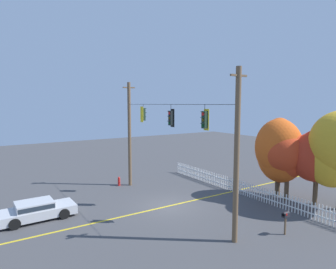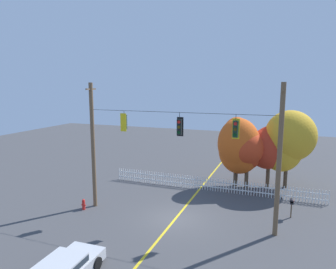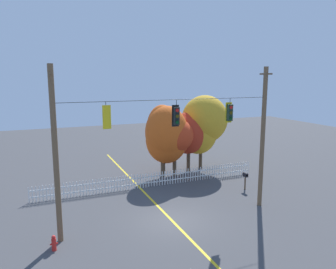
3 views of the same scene
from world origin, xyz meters
The scene contains 13 objects.
ground centered at (0.00, 0.00, 0.00)m, with size 80.00×80.00×0.00m, color #424244.
lane_centerline_stripe centered at (0.00, 0.00, 0.00)m, with size 0.16×36.00×0.01m, color gold.
signal_support_span centered at (0.00, 0.00, 4.57)m, with size 12.83×1.10×8.99m.
traffic_signal_eastbound_side centered at (-3.70, -0.01, 6.34)m, with size 0.43×0.38×1.40m.
traffic_signal_westbound_side centered at (0.25, 0.01, 6.21)m, with size 0.43×0.38×1.53m.
traffic_signal_northbound_secondary centered at (3.75, 0.01, 6.25)m, with size 0.43×0.38×1.49m.
white_picket_fence centered at (1.04, 6.24, 0.56)m, with size 17.74×0.06×1.11m.
autumn_maple_near_fence centered at (2.89, 8.12, 3.69)m, with size 3.66×3.29×6.11m.
autumn_maple_mid centered at (3.35, 8.04, 3.49)m, with size 3.76×3.33×5.40m.
autumn_oak_far_east centered at (5.37, 8.88, 3.58)m, with size 3.52×3.23×5.41m.
parked_car centered at (-2.53, -8.18, 0.61)m, with size 2.13×4.51×1.15m.
fire_hydrant centered at (-6.64, -0.90, 0.39)m, with size 0.38×0.22×0.79m.
roadside_mailbox centered at (7.21, 2.91, 1.07)m, with size 0.25×0.44×1.31m.
Camera 1 is at (16.45, -10.72, 7.15)m, focal length 30.85 mm.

